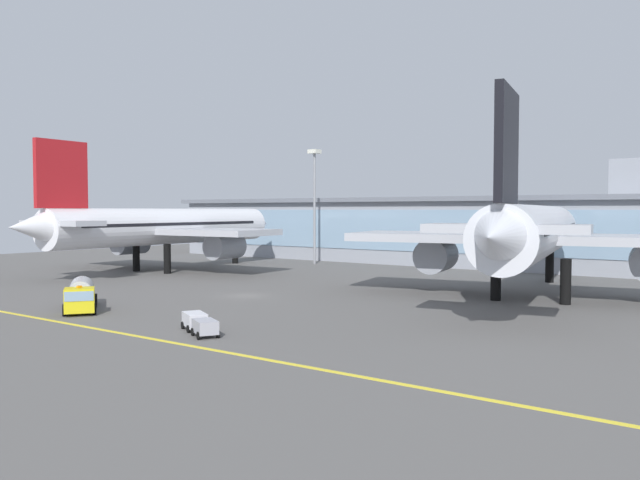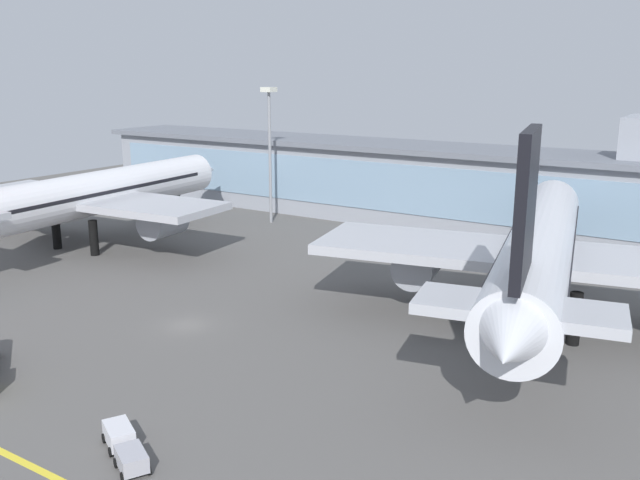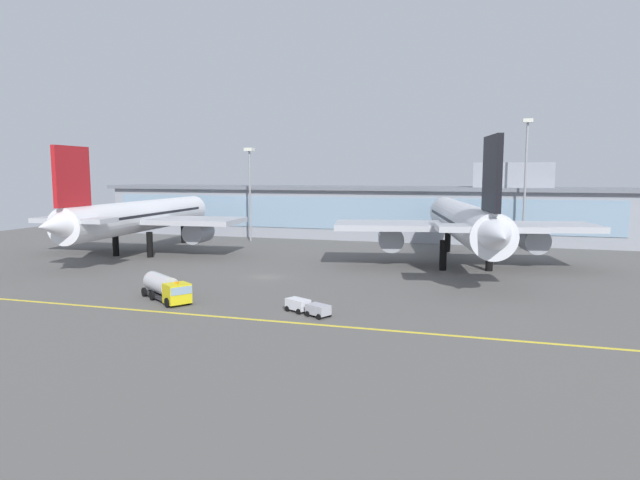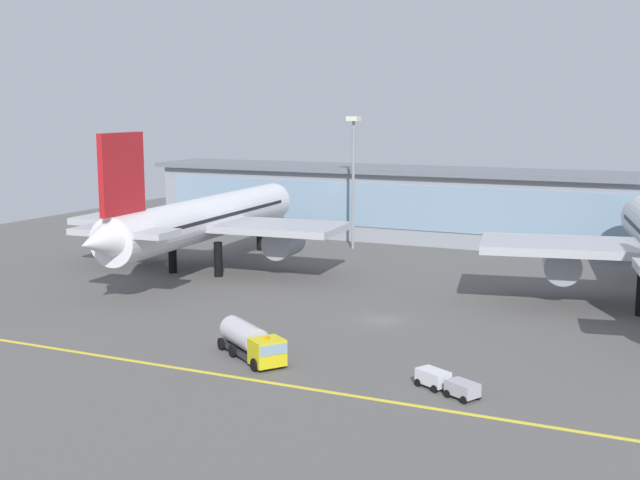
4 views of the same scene
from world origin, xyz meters
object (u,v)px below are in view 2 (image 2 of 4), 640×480
(airliner_near_right, at_px, (539,251))
(airliner_near_left, at_px, (91,195))
(apron_light_mast_centre, at_px, (270,133))
(baggage_tug_near, at_px, (125,445))

(airliner_near_right, bearing_deg, airliner_near_left, 80.94)
(apron_light_mast_centre, bearing_deg, airliner_near_left, -114.30)
(airliner_near_left, height_order, baggage_tug_near, airliner_near_left)
(airliner_near_left, xyz_separation_m, baggage_tug_near, (42.71, -32.94, -6.12))
(airliner_near_right, distance_m, apron_light_mast_centre, 51.70)
(airliner_near_left, bearing_deg, baggage_tug_near, -131.78)
(baggage_tug_near, bearing_deg, apron_light_mast_centre, -32.92)
(airliner_near_left, distance_m, baggage_tug_near, 54.28)
(airliner_near_right, relative_size, apron_light_mast_centre, 2.66)
(airliner_near_left, relative_size, apron_light_mast_centre, 2.61)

